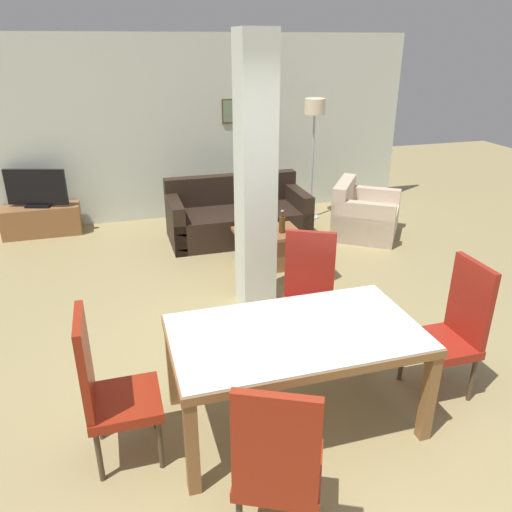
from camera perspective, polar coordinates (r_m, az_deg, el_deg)
The scene contains 15 objects.
ground_plane at distance 3.92m, azimuth 4.23°, elevation -17.98°, with size 18.00×18.00×0.00m, color #9A8959.
back_wall at distance 7.83m, azimuth -8.37°, elevation 14.09°, with size 7.20×0.09×2.70m.
divider_pillar at distance 4.87m, azimuth -0.07°, elevation 8.66°, with size 0.33×0.39×2.70m.
dining_table at distance 3.55m, azimuth 4.53°, elevation -10.52°, with size 1.73×0.97×0.76m.
dining_chair_far_right at distance 4.39m, azimuth 5.93°, elevation -4.15°, with size 0.62×0.62×1.10m.
dining_chair_head_left at distance 3.41m, azimuth -16.59°, elevation -14.11°, with size 0.46×0.46×1.10m.
dining_chair_near_left at distance 2.82m, azimuth 2.51°, elevation -22.51°, with size 0.61×0.61×1.10m.
dining_chair_head_right at distance 4.16m, azimuth 21.63°, elevation -7.52°, with size 0.46×0.46×1.10m.
sofa at distance 7.07m, azimuth -2.16°, elevation 4.37°, with size 1.92×0.92×0.83m.
armchair at distance 7.31m, azimuth 12.16°, elevation 4.42°, with size 1.22×1.24×0.77m.
coffee_table at distance 6.16m, azimuth 1.32°, elevation 0.89°, with size 0.78×0.59×0.45m.
bottle at distance 6.02m, azimuth 3.00°, elevation 3.67°, with size 0.08×0.08×0.28m.
tv_stand at distance 7.82m, azimuth -23.27°, elevation 3.76°, with size 1.06×0.40×0.42m.
tv_screen at distance 7.69m, azimuth -23.82°, elevation 7.06°, with size 0.83×0.29×0.54m.
floor_lamp at distance 7.65m, azimuth 6.69°, elevation 15.27°, with size 0.30×0.30×1.82m.
Camera 1 is at (-1.09, -2.74, 2.59)m, focal length 35.00 mm.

